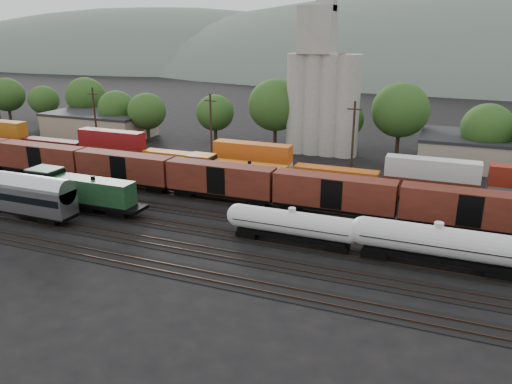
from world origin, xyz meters
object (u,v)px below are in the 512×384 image
at_px(orange_locomotive, 230,173).
at_px(grain_silo, 322,93).
at_px(green_locomotive, 74,190).
at_px(tank_car_a, 292,224).

xyz_separation_m(orange_locomotive, grain_silo, (6.38, 26.00, 8.67)).
xyz_separation_m(green_locomotive, orange_locomotive, (14.86, 15.00, -0.14)).
bearing_deg(tank_car_a, grain_silo, 100.80).
bearing_deg(green_locomotive, grain_silo, 62.61).
distance_m(tank_car_a, grain_silo, 42.68).
relative_size(tank_car_a, orange_locomotive, 0.83).
height_order(green_locomotive, orange_locomotive, green_locomotive).
relative_size(tank_car_a, grain_silo, 0.52).
height_order(tank_car_a, orange_locomotive, orange_locomotive).
height_order(green_locomotive, tank_car_a, green_locomotive).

